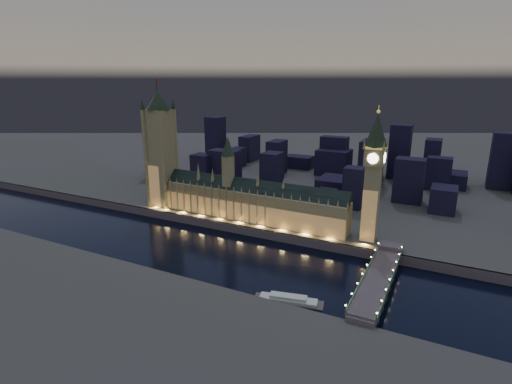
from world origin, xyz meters
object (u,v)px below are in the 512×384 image
at_px(westminster_bridge, 379,280).
at_px(river_boat, 288,299).
at_px(palace_of_westminster, 246,200).
at_px(victoria_tower, 160,144).
at_px(elizabeth_tower, 374,167).

height_order(westminster_bridge, river_boat, westminster_bridge).
distance_m(palace_of_westminster, victoria_tower, 110.77).
distance_m(victoria_tower, westminster_bridge, 256.50).
bearing_deg(palace_of_westminster, westminster_bridge, -25.23).
distance_m(palace_of_westminster, elizabeth_tower, 125.46).
distance_m(palace_of_westminster, westminster_bridge, 154.30).
bearing_deg(palace_of_westminster, victoria_tower, 179.90).
bearing_deg(victoria_tower, palace_of_westminster, -0.10).
bearing_deg(westminster_bridge, river_boat, -137.41).
relative_size(elizabeth_tower, river_boat, 2.39).
relative_size(elizabeth_tower, westminster_bridge, 0.99).
height_order(victoria_tower, river_boat, victoria_tower).
xyz_separation_m(palace_of_westminster, elizabeth_tower, (117.58, 0.17, 43.77)).
xyz_separation_m(elizabeth_tower, westminster_bridge, (20.77, -65.37, -64.15)).
bearing_deg(river_boat, elizabeth_tower, 75.86).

